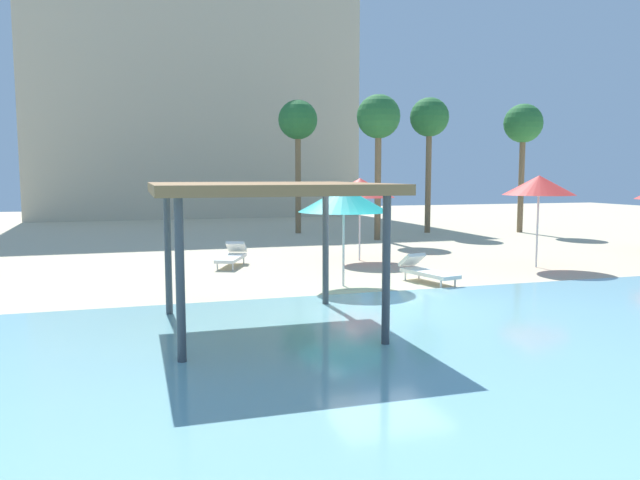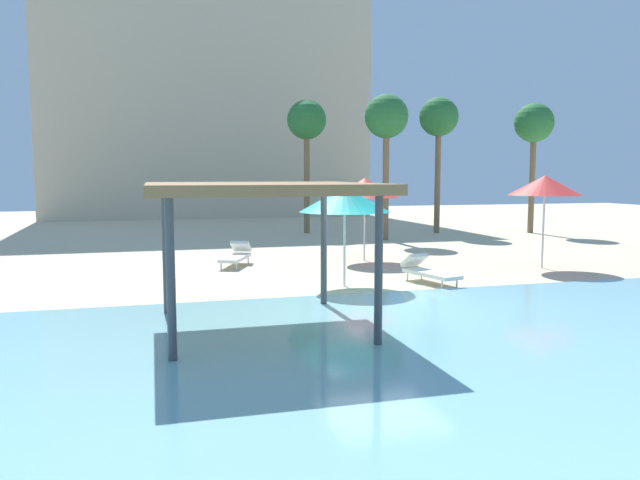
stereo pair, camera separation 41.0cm
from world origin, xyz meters
The scene contains 13 objects.
ground_plane centered at (0.00, 0.00, 0.00)m, with size 80.00×80.00×0.00m, color beige.
lagoon_water centered at (0.00, -5.25, 0.02)m, with size 44.00×13.50×0.04m, color #7AB7C1.
shade_pavilion centered at (-2.84, -1.10, 2.55)m, with size 4.06×4.06×2.73m.
beach_umbrella_red_0 centered at (2.09, 7.06, 2.44)m, with size 2.32×2.32×2.76m.
beach_umbrella_teal_3 centered at (0.00, 2.71, 2.25)m, with size 2.35×2.35×2.57m.
beach_umbrella_red_7 centered at (6.82, 3.99, 2.55)m, with size 2.19×2.19×2.86m.
lounge_chair_1 centered at (-2.22, 7.04, 0.33)m, with size 1.29×1.98×0.74m.
lounge_chair_4 centered at (2.28, 2.57, 0.33)m, with size 1.03×1.98×0.74m.
palm_tree_0 centered at (5.13, 12.89, 5.24)m, with size 1.90×1.90×6.34m.
palm_tree_1 centered at (13.33, 14.12, 5.24)m, with size 1.90×1.90×6.35m.
palm_tree_2 centered at (8.81, 15.30, 5.50)m, with size 1.90×1.90×6.63m.
palm_tree_3 centered at (2.58, 16.90, 5.36)m, with size 1.90×1.90×6.48m.
hotel_block_0 centered at (-0.83, 32.45, 10.49)m, with size 21.58×8.70×20.99m, color beige.
Camera 2 is at (-4.75, -12.17, 2.88)m, focal length 34.22 mm.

